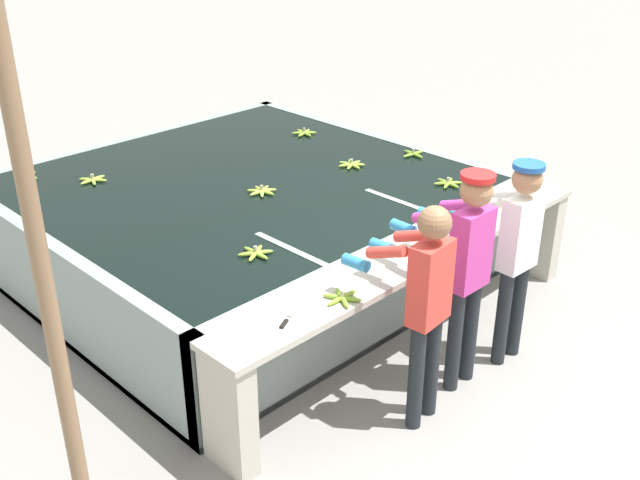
{
  "coord_description": "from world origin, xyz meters",
  "views": [
    {
      "loc": [
        -4.21,
        -2.91,
        3.55
      ],
      "look_at": [
        0.0,
        1.31,
        0.64
      ],
      "focal_mm": 42.0,
      "sensor_mm": 36.0,
      "label": 1
    }
  ],
  "objects_px": {
    "banana_bunch_ledge_1": "(342,298)",
    "knife_0": "(288,318)",
    "banana_bunch_floating_1": "(256,253)",
    "banana_bunch_floating_4": "(262,191)",
    "banana_bunch_floating_6": "(93,180)",
    "banana_bunch_floating_3": "(448,183)",
    "banana_bunch_ledge_0": "(521,195)",
    "support_post_left": "(51,319)",
    "banana_bunch_floating_7": "(26,176)",
    "worker_0": "(425,297)",
    "worker_2": "(515,243)",
    "worker_1": "(466,260)",
    "banana_bunch_floating_2": "(351,164)",
    "banana_bunch_floating_5": "(413,154)",
    "knife_1": "(500,212)",
    "banana_bunch_floating_0": "(304,133)"
  },
  "relations": [
    {
      "from": "banana_bunch_ledge_1",
      "to": "banana_bunch_floating_4",
      "type": "bearing_deg",
      "value": 64.59
    },
    {
      "from": "banana_bunch_ledge_1",
      "to": "banana_bunch_floating_2",
      "type": "bearing_deg",
      "value": 41.56
    },
    {
      "from": "banana_bunch_floating_7",
      "to": "banana_bunch_floating_5",
      "type": "bearing_deg",
      "value": -35.24
    },
    {
      "from": "banana_bunch_floating_0",
      "to": "banana_bunch_floating_5",
      "type": "relative_size",
      "value": 1.0
    },
    {
      "from": "banana_bunch_floating_7",
      "to": "worker_1",
      "type": "bearing_deg",
      "value": -71.94
    },
    {
      "from": "worker_2",
      "to": "banana_bunch_floating_6",
      "type": "xyz_separation_m",
      "value": [
        -1.49,
        3.7,
        -0.09
      ]
    },
    {
      "from": "banana_bunch_floating_1",
      "to": "banana_bunch_floating_4",
      "type": "bearing_deg",
      "value": 46.92
    },
    {
      "from": "knife_0",
      "to": "banana_bunch_floating_7",
      "type": "bearing_deg",
      "value": 90.79
    },
    {
      "from": "banana_bunch_floating_4",
      "to": "banana_bunch_floating_7",
      "type": "bearing_deg",
      "value": 125.87
    },
    {
      "from": "banana_bunch_floating_0",
      "to": "banana_bunch_floating_3",
      "type": "bearing_deg",
      "value": -92.8
    },
    {
      "from": "banana_bunch_ledge_0",
      "to": "knife_1",
      "type": "distance_m",
      "value": 0.45
    },
    {
      "from": "banana_bunch_ledge_1",
      "to": "banana_bunch_floating_0",
      "type": "bearing_deg",
      "value": 50.24
    },
    {
      "from": "worker_0",
      "to": "banana_bunch_floating_7",
      "type": "bearing_deg",
      "value": 100.79
    },
    {
      "from": "worker_0",
      "to": "banana_bunch_floating_7",
      "type": "xyz_separation_m",
      "value": [
        -0.81,
        4.23,
        -0.07
      ]
    },
    {
      "from": "banana_bunch_floating_1",
      "to": "banana_bunch_ledge_0",
      "type": "distance_m",
      "value": 2.61
    },
    {
      "from": "worker_1",
      "to": "banana_bunch_floating_0",
      "type": "xyz_separation_m",
      "value": [
        1.5,
        3.25,
        -0.13
      ]
    },
    {
      "from": "worker_0",
      "to": "banana_bunch_floating_5",
      "type": "xyz_separation_m",
      "value": [
        2.37,
        1.99,
        -0.07
      ]
    },
    {
      "from": "banana_bunch_ledge_0",
      "to": "support_post_left",
      "type": "distance_m",
      "value": 4.53
    },
    {
      "from": "banana_bunch_floating_0",
      "to": "knife_0",
      "type": "relative_size",
      "value": 0.86
    },
    {
      "from": "worker_1",
      "to": "banana_bunch_floating_0",
      "type": "height_order",
      "value": "worker_1"
    },
    {
      "from": "banana_bunch_ledge_1",
      "to": "support_post_left",
      "type": "distance_m",
      "value": 2.09
    },
    {
      "from": "banana_bunch_ledge_0",
      "to": "banana_bunch_floating_6",
      "type": "bearing_deg",
      "value": 129.59
    },
    {
      "from": "support_post_left",
      "to": "banana_bunch_floating_7",
      "type": "bearing_deg",
      "value": 67.84
    },
    {
      "from": "knife_1",
      "to": "knife_0",
      "type": "bearing_deg",
      "value": 179.45
    },
    {
      "from": "banana_bunch_floating_6",
      "to": "banana_bunch_floating_7",
      "type": "bearing_deg",
      "value": 127.74
    },
    {
      "from": "worker_0",
      "to": "banana_bunch_floating_7",
      "type": "distance_m",
      "value": 4.31
    },
    {
      "from": "banana_bunch_ledge_1",
      "to": "support_post_left",
      "type": "xyz_separation_m",
      "value": [
        -1.98,
        0.09,
        0.66
      ]
    },
    {
      "from": "banana_bunch_floating_2",
      "to": "banana_bunch_floating_4",
      "type": "xyz_separation_m",
      "value": [
        -1.11,
        0.1,
        0.0
      ]
    },
    {
      "from": "banana_bunch_floating_3",
      "to": "banana_bunch_ledge_0",
      "type": "height_order",
      "value": "banana_bunch_ledge_0"
    },
    {
      "from": "banana_bunch_floating_0",
      "to": "support_post_left",
      "type": "xyz_separation_m",
      "value": [
        -4.35,
        -2.75,
        0.66
      ]
    },
    {
      "from": "worker_0",
      "to": "banana_bunch_floating_2",
      "type": "distance_m",
      "value": 2.79
    },
    {
      "from": "support_post_left",
      "to": "banana_bunch_ledge_1",
      "type": "bearing_deg",
      "value": -2.73
    },
    {
      "from": "worker_0",
      "to": "banana_bunch_floating_7",
      "type": "height_order",
      "value": "worker_0"
    },
    {
      "from": "worker_0",
      "to": "banana_bunch_floating_7",
      "type": "relative_size",
      "value": 6.21
    },
    {
      "from": "banana_bunch_floating_2",
      "to": "banana_bunch_floating_5",
      "type": "xyz_separation_m",
      "value": [
        0.69,
        -0.24,
        0.0
      ]
    },
    {
      "from": "banana_bunch_floating_7",
      "to": "knife_0",
      "type": "xyz_separation_m",
      "value": [
        0.05,
        -3.69,
        -0.01
      ]
    },
    {
      "from": "worker_2",
      "to": "banana_bunch_floating_2",
      "type": "relative_size",
      "value": 5.99
    },
    {
      "from": "banana_bunch_floating_0",
      "to": "banana_bunch_floating_5",
      "type": "xyz_separation_m",
      "value": [
        0.31,
        -1.32,
        0.0
      ]
    },
    {
      "from": "banana_bunch_floating_1",
      "to": "banana_bunch_floating_6",
      "type": "bearing_deg",
      "value": 92.42
    },
    {
      "from": "worker_2",
      "to": "banana_bunch_floating_2",
      "type": "xyz_separation_m",
      "value": [
        0.57,
        2.24,
        -0.09
      ]
    },
    {
      "from": "banana_bunch_ledge_1",
      "to": "knife_0",
      "type": "relative_size",
      "value": 0.86
    },
    {
      "from": "worker_0",
      "to": "banana_bunch_floating_4",
      "type": "height_order",
      "value": "worker_0"
    },
    {
      "from": "banana_bunch_ledge_1",
      "to": "knife_0",
      "type": "xyz_separation_m",
      "value": [
        -0.44,
        0.08,
        -0.01
      ]
    },
    {
      "from": "banana_bunch_floating_6",
      "to": "knife_0",
      "type": "xyz_separation_m",
      "value": [
        -0.36,
        -3.15,
        -0.01
      ]
    },
    {
      "from": "banana_bunch_floating_4",
      "to": "banana_bunch_ledge_1",
      "type": "distance_m",
      "value": 2.07
    },
    {
      "from": "banana_bunch_floating_4",
      "to": "banana_bunch_floating_3",
      "type": "bearing_deg",
      "value": -38.4
    },
    {
      "from": "worker_2",
      "to": "knife_1",
      "type": "relative_size",
      "value": 5.77
    },
    {
      "from": "worker_2",
      "to": "banana_bunch_ledge_1",
      "type": "xyz_separation_m",
      "value": [
        -1.42,
        0.47,
        -0.09
      ]
    },
    {
      "from": "banana_bunch_floating_5",
      "to": "banana_bunch_floating_2",
      "type": "bearing_deg",
      "value": 160.7
    },
    {
      "from": "worker_2",
      "to": "banana_bunch_floating_5",
      "type": "distance_m",
      "value": 2.36
    }
  ]
}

